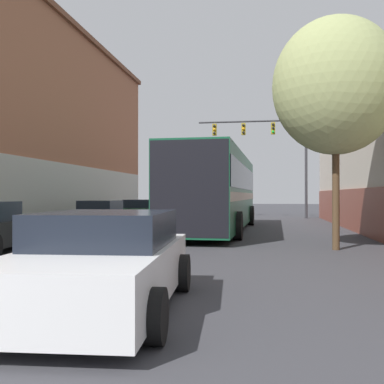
% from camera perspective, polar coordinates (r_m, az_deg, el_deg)
% --- Properties ---
extents(lane_center_line, '(0.14, 46.11, 0.01)m').
position_cam_1_polar(lane_center_line, '(18.43, -2.32, -5.25)').
color(lane_center_line, silver).
rests_on(lane_center_line, ground_plane).
extents(bus, '(3.09, 12.82, 3.29)m').
position_cam_1_polar(bus, '(19.71, 3.16, 0.45)').
color(bus, '#145133').
rests_on(bus, ground_plane).
extents(hatchback_foreground, '(2.33, 4.34, 1.33)m').
position_cam_1_polar(hatchback_foreground, '(6.33, -11.18, -8.80)').
color(hatchback_foreground, silver).
rests_on(hatchback_foreground, ground_plane).
extents(parked_car_left_near, '(2.12, 4.25, 1.31)m').
position_cam_1_polar(parked_car_left_near, '(21.92, -11.41, -2.87)').
color(parked_car_left_near, '#285633').
rests_on(parked_car_left_near, ground_plane).
extents(parked_car_left_far, '(2.24, 4.31, 1.29)m').
position_cam_1_polar(parked_car_left_far, '(27.93, -6.62, -2.34)').
color(parked_car_left_far, '#285633').
rests_on(parked_car_left_far, ground_plane).
extents(traffic_signal_gantry, '(7.39, 0.36, 6.94)m').
position_cam_1_polar(traffic_signal_gantry, '(31.25, 9.95, 6.15)').
color(traffic_signal_gantry, '#333338').
rests_on(traffic_signal_gantry, ground_plane).
extents(street_tree_near, '(3.59, 3.23, 6.67)m').
position_cam_1_polar(street_tree_near, '(13.82, 17.77, 12.68)').
color(street_tree_near, '#4C3823').
rests_on(street_tree_near, ground_plane).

